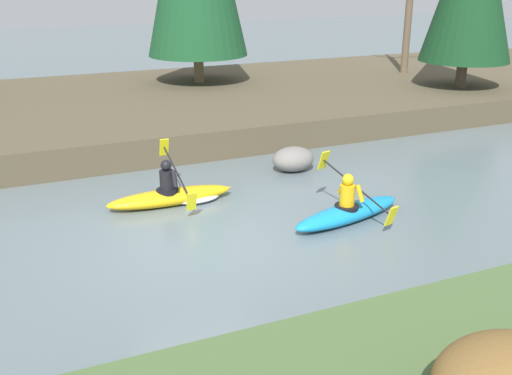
{
  "coord_description": "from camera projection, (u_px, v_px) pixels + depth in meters",
  "views": [
    {
      "loc": [
        -3.07,
        -9.54,
        4.76
      ],
      "look_at": [
        1.52,
        0.94,
        0.55
      ],
      "focal_mm": 42.0,
      "sensor_mm": 36.0,
      "label": 1
    }
  ],
  "objects": [
    {
      "name": "boulder_midstream",
      "position": [
        293.0,
        159.0,
        14.83
      ],
      "size": [
        1.07,
        0.84,
        0.61
      ],
      "color": "gray",
      "rests_on": "ground"
    },
    {
      "name": "kayaker_lead",
      "position": [
        349.0,
        210.0,
        11.91
      ],
      "size": [
        2.79,
        2.05,
        1.2
      ],
      "rotation": [
        0.0,
        0.0,
        0.23
      ],
      "color": "#1993D6",
      "rests_on": "ground"
    },
    {
      "name": "kayaker_middle",
      "position": [
        175.0,
        195.0,
        12.78
      ],
      "size": [
        2.77,
        2.06,
        1.2
      ],
      "rotation": [
        0.0,
        0.0,
        0.0
      ],
      "color": "yellow",
      "rests_on": "ground"
    },
    {
      "name": "riverbank_far",
      "position": [
        103.0,
        112.0,
        19.31
      ],
      "size": [
        44.0,
        10.51,
        0.79
      ],
      "color": "brown",
      "rests_on": "ground"
    },
    {
      "name": "ground_plane",
      "position": [
        201.0,
        243.0,
        11.0
      ],
      "size": [
        90.0,
        90.0,
        0.0
      ],
      "primitive_type": "plane",
      "color": "slate"
    }
  ]
}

